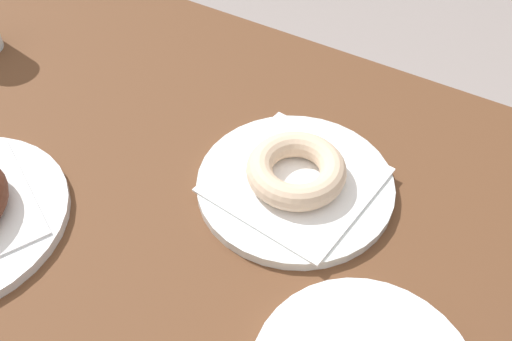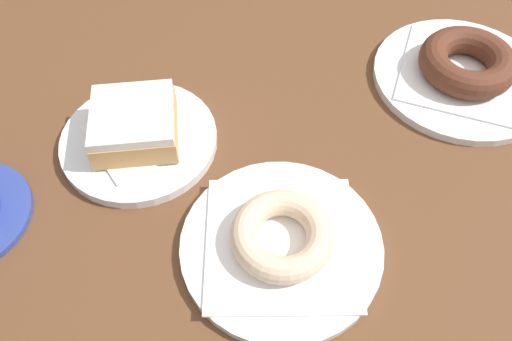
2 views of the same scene
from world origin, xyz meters
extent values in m
plane|color=gray|center=(0.00, 0.00, 0.00)|extent=(6.00, 6.00, 0.00)
cube|color=brown|center=(0.00, 0.00, 0.71)|extent=(1.30, 0.77, 0.05)
cylinder|color=brown|center=(0.55, -0.33, 0.34)|extent=(0.06, 0.06, 0.69)
cylinder|color=white|center=(0.19, 0.12, 0.74)|extent=(0.21, 0.21, 0.01)
cube|color=white|center=(0.19, 0.12, 0.75)|extent=(0.17, 0.17, 0.00)
torus|color=beige|center=(0.19, 0.12, 0.77)|extent=(0.11, 0.11, 0.03)
cylinder|color=silver|center=(-0.09, -0.10, 0.74)|extent=(0.24, 0.24, 0.01)
cube|color=white|center=(-0.09, -0.10, 0.75)|extent=(0.21, 0.21, 0.00)
torus|color=#542B1C|center=(-0.09, -0.10, 0.77)|extent=(0.13, 0.13, 0.04)
cylinder|color=white|center=(0.34, -0.04, 0.74)|extent=(0.19, 0.19, 0.01)
cube|color=white|center=(0.34, -0.04, 0.75)|extent=(0.14, 0.14, 0.00)
cube|color=tan|center=(0.34, -0.04, 0.77)|extent=(0.10, 0.10, 0.03)
cube|color=silver|center=(0.34, -0.04, 0.79)|extent=(0.10, 0.10, 0.01)
cylinder|color=tan|center=(0.34, -0.04, 0.79)|extent=(0.02, 0.02, 0.00)
camera|label=1|loc=(0.36, -0.24, 1.19)|focal=38.89mm
camera|label=2|loc=(0.25, 0.36, 1.21)|focal=34.86mm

